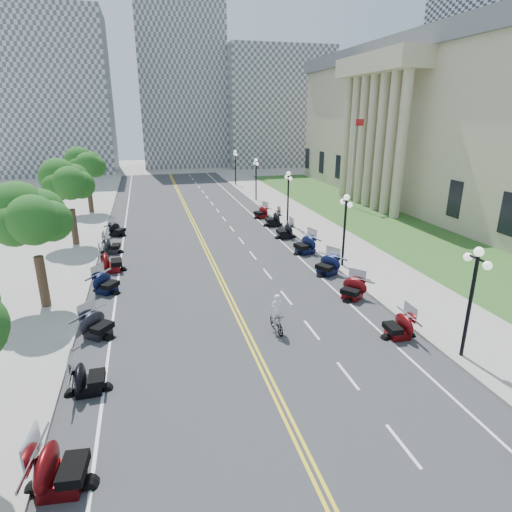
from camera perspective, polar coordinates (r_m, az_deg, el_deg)
ground at (r=24.25m, az=-3.19°, el=-6.36°), size 160.00×160.00×0.00m
road at (r=33.46m, az=-6.58°, el=0.70°), size 16.00×90.00×0.01m
centerline_yellow_a at (r=33.44m, az=-6.78°, el=0.70°), size 0.12×90.00×0.00m
centerline_yellow_b at (r=33.47m, az=-6.38°, el=0.73°), size 0.12×90.00×0.00m
edge_line_north at (r=34.84m, az=3.89°, el=1.53°), size 0.12×90.00×0.00m
edge_line_south at (r=33.27m, az=-17.55°, el=-0.16°), size 0.12×90.00×0.00m
lane_dash_3 at (r=15.83m, az=19.00°, el=-22.78°), size 0.12×2.00×0.00m
lane_dash_4 at (r=18.53m, az=12.13°, el=-15.31°), size 0.12×2.00×0.00m
lane_dash_5 at (r=21.63m, az=7.43°, el=-9.73°), size 0.12×2.00×0.00m
lane_dash_6 at (r=24.99m, az=4.05°, el=-5.55°), size 0.12×2.00×0.00m
lane_dash_7 at (r=28.52m, az=1.53°, el=-2.38°), size 0.12×2.00×0.00m
lane_dash_8 at (r=32.16m, az=-0.42°, el=0.10°), size 0.12×2.00×0.00m
lane_dash_9 at (r=35.87m, az=-1.97°, el=2.06°), size 0.12×2.00×0.00m
lane_dash_10 at (r=39.64m, az=-3.23°, el=3.66°), size 0.12×2.00×0.00m
lane_dash_11 at (r=43.45m, az=-4.28°, el=4.97°), size 0.12×2.00×0.00m
lane_dash_12 at (r=47.29m, az=-5.16°, el=6.07°), size 0.12×2.00×0.00m
lane_dash_13 at (r=51.16m, az=-5.90°, el=7.00°), size 0.12×2.00×0.00m
lane_dash_14 at (r=55.05m, az=-6.55°, el=7.80°), size 0.12×2.00×0.00m
lane_dash_15 at (r=58.95m, az=-7.11°, el=8.50°), size 0.12×2.00×0.00m
lane_dash_16 at (r=62.86m, az=-7.61°, el=9.11°), size 0.12×2.00×0.00m
lane_dash_17 at (r=66.79m, az=-8.04°, el=9.64°), size 0.12×2.00×0.00m
lane_dash_18 at (r=70.72m, az=-8.43°, el=10.12°), size 0.12×2.00×0.00m
lane_dash_19 at (r=74.66m, az=-8.78°, el=10.54°), size 0.12×2.00×0.00m
sidewalk_north at (r=36.28m, az=10.06°, el=2.08°), size 5.00×90.00×0.15m
sidewalk_south at (r=33.77m, az=-24.49°, el=-0.61°), size 5.00×90.00×0.15m
lawn at (r=46.26m, az=13.97°, el=5.36°), size 9.00×60.00×0.10m
civic_building at (r=56.66m, az=26.26°, el=15.46°), size 26.00×51.00×17.80m
distant_block_a at (r=84.77m, az=-25.26°, el=18.84°), size 18.00×14.00×26.00m
distant_block_b at (r=90.08m, az=-9.90°, el=21.40°), size 16.00×12.00×30.00m
distant_block_c at (r=90.46m, az=2.52°, el=19.09°), size 20.00×14.00×22.00m
street_lamp_1 at (r=20.15m, az=26.62°, el=-5.73°), size 0.50×1.20×4.90m
street_lamp_2 at (r=29.60m, az=11.70°, el=3.29°), size 0.50×1.20×4.90m
street_lamp_3 at (r=40.42m, az=4.29°, el=7.69°), size 0.50×1.20×4.90m
street_lamp_4 at (r=51.77m, az=0.01°, el=10.15°), size 0.50×1.20×4.90m
street_lamp_5 at (r=63.36m, az=-2.76°, el=11.68°), size 0.50×1.20×4.90m
flagpole at (r=49.18m, az=12.74°, el=12.07°), size 1.10×0.20×10.00m
tree_2 at (r=24.90m, az=-27.63°, el=3.77°), size 4.80×4.80×9.20m
tree_3 at (r=36.47m, az=-23.72°, el=8.43°), size 4.80×4.80×9.20m
tree_4 at (r=48.25m, az=-21.68°, el=10.82°), size 4.80×4.80×9.20m
motorcycle_n_4 at (r=21.63m, az=18.49°, el=-8.70°), size 1.93×1.93×1.31m
motorcycle_n_5 at (r=25.21m, az=12.77°, el=-4.18°), size 2.64×2.64×1.32m
motorcycle_n_6 at (r=28.60m, az=9.50°, el=-1.08°), size 2.76×2.76×1.42m
motorcycle_n_7 at (r=32.64m, az=6.55°, el=1.63°), size 2.64×2.64×1.52m
motorcycle_n_8 at (r=36.53m, az=3.90°, el=3.47°), size 2.05×2.05×1.41m
motorcycle_n_9 at (r=40.47m, az=2.27°, el=5.04°), size 2.20×2.20×1.47m
motorcycle_n_10 at (r=43.63m, az=0.67°, el=5.94°), size 2.37×2.37×1.30m
motorcycle_s_3 at (r=14.50m, az=-24.73°, el=-24.10°), size 2.44×2.44×1.55m
motorcycle_s_4 at (r=18.11m, az=-21.49°, el=-14.72°), size 1.93×1.93×1.33m
motorcycle_s_5 at (r=21.96m, az=-20.44°, el=-8.43°), size 2.73×2.73×1.36m
motorcycle_s_6 at (r=26.91m, az=-19.38°, el=-3.29°), size 2.68×2.68×1.34m
motorcycle_s_7 at (r=30.29m, az=-18.81°, el=-0.59°), size 2.36×2.36×1.55m
motorcycle_s_8 at (r=34.31m, az=-18.72°, el=1.43°), size 2.08×2.08×1.34m
motorcycle_s_9 at (r=39.07m, az=-18.05°, el=3.47°), size 2.50×2.50×1.26m
bicycle at (r=21.10m, az=2.75°, el=-8.85°), size 0.61×1.69×1.00m
cyclist_rider at (r=20.53m, az=2.80°, el=-5.57°), size 0.60×0.39×1.65m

